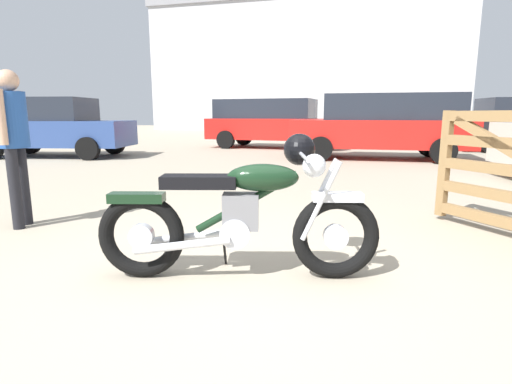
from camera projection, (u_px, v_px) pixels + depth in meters
ground_plane at (246, 284)px, 2.94m from camera, size 80.00×80.00×0.00m
vintage_motorcycle at (246, 213)px, 2.99m from camera, size 2.06×0.79×1.07m
bystander at (13, 133)px, 4.25m from camera, size 0.30×0.45×1.66m
red_hatchback_near at (383, 124)px, 11.00m from camera, size 4.70×1.98×1.74m
pale_sedan_back at (270, 122)px, 14.70m from camera, size 4.89×2.42×1.74m
white_estate_far at (55, 128)px, 11.62m from camera, size 4.41×2.39×1.67m
industrial_building at (308, 69)px, 33.99m from camera, size 23.90×12.22×17.84m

